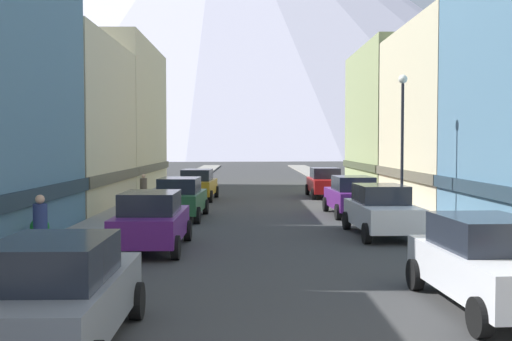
{
  "coord_description": "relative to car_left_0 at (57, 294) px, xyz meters",
  "views": [
    {
      "loc": [
        -0.86,
        -5.09,
        3.2
      ],
      "look_at": [
        -0.28,
        42.47,
        1.16
      ],
      "focal_mm": 42.52,
      "sensor_mm": 36.0,
      "label": 1
    }
  ],
  "objects": [
    {
      "name": "storefront_left_3",
      "position": [
        -7.97,
        33.28,
        3.99
      ],
      "size": [
        8.83,
        13.17,
        10.12
      ],
      "color": "beige",
      "rests_on": "ground"
    },
    {
      "name": "car_left_2",
      "position": [
        -0.0,
        16.75,
        0.0
      ],
      "size": [
        2.19,
        4.46,
        1.78
      ],
      "color": "#265933",
      "rests_on": "ground"
    },
    {
      "name": "car_left_1",
      "position": [
        -0.0,
        9.04,
        0.0
      ],
      "size": [
        2.07,
        4.41,
        1.78
      ],
      "color": "#591E72",
      "rests_on": "ground"
    },
    {
      "name": "pedestrian_0",
      "position": [
        -2.45,
        6.4,
        0.07
      ],
      "size": [
        0.36,
        0.36,
        1.75
      ],
      "color": "navy",
      "rests_on": "sidewalk_left"
    },
    {
      "name": "storefront_right_3",
      "position": [
        15.94,
        36.52,
        4.15
      ],
      "size": [
        9.58,
        13.4,
        10.44
      ],
      "color": "#8C9966",
      "rests_on": "ground"
    },
    {
      "name": "sidewalk_right",
      "position": [
        10.05,
        30.85,
        -0.82
      ],
      "size": [
        2.5,
        100.0,
        0.15
      ],
      "primitive_type": "cube",
      "color": "gray",
      "rests_on": "ground"
    },
    {
      "name": "mountain_backdrop",
      "position": [
        -8.72,
        255.85,
        59.68
      ],
      "size": [
        305.75,
        305.75,
        121.15
      ],
      "primitive_type": "cone",
      "color": "silver",
      "rests_on": "ground"
    },
    {
      "name": "streetlamp_right",
      "position": [
        9.15,
        15.16,
        3.09
      ],
      "size": [
        0.36,
        0.36,
        5.86
      ],
      "color": "black",
      "rests_on": "sidewalk_right"
    },
    {
      "name": "car_right_2",
      "position": [
        7.6,
        17.89,
        0.0
      ],
      "size": [
        2.19,
        4.46,
        1.78
      ],
      "color": "#591E72",
      "rests_on": "ground"
    },
    {
      "name": "storefront_right_2",
      "position": [
        15.87,
        23.54,
        3.75
      ],
      "size": [
        9.44,
        11.98,
        9.64
      ],
      "color": "beige",
      "rests_on": "ground"
    },
    {
      "name": "car_left_0",
      "position": [
        0.0,
        0.0,
        0.0
      ],
      "size": [
        2.12,
        4.43,
        1.78
      ],
      "color": "slate",
      "rests_on": "ground"
    },
    {
      "name": "storefront_left_2",
      "position": [
        -7.82,
        21.08,
        3.15
      ],
      "size": [
        8.55,
        11.01,
        8.41
      ],
      "color": "beige",
      "rests_on": "ground"
    },
    {
      "name": "car_left_3",
      "position": [
        -0.0,
        25.63,
        0.0
      ],
      "size": [
        2.25,
        4.48,
        1.78
      ],
      "color": "#B28419",
      "rests_on": "ground"
    },
    {
      "name": "pedestrian_1",
      "position": [
        -2.45,
        21.76,
        -0.05
      ],
      "size": [
        0.36,
        0.36,
        1.53
      ],
      "color": "brown",
      "rests_on": "sidewalk_left"
    },
    {
      "name": "sidewalk_left",
      "position": [
        -2.45,
        30.85,
        -0.82
      ],
      "size": [
        2.5,
        100.0,
        0.15
      ],
      "primitive_type": "cube",
      "color": "gray",
      "rests_on": "ground"
    },
    {
      "name": "potted_plant_0",
      "position": [
        -3.2,
        8.51,
        -0.28
      ],
      "size": [
        0.55,
        0.55,
        0.9
      ],
      "color": "brown",
      "rests_on": "sidewalk_left"
    },
    {
      "name": "car_right_0",
      "position": [
        7.6,
        2.36,
        0.0
      ],
      "size": [
        2.25,
        4.49,
        1.78
      ],
      "color": "silver",
      "rests_on": "ground"
    },
    {
      "name": "car_right_3",
      "position": [
        7.6,
        27.42,
        0.0
      ],
      "size": [
        2.1,
        4.42,
        1.78
      ],
      "color": "#9E1111",
      "rests_on": "ground"
    },
    {
      "name": "car_right_1",
      "position": [
        7.6,
        11.8,
        0.0
      ],
      "size": [
        2.2,
        4.46,
        1.78
      ],
      "color": "silver",
      "rests_on": "ground"
    }
  ]
}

